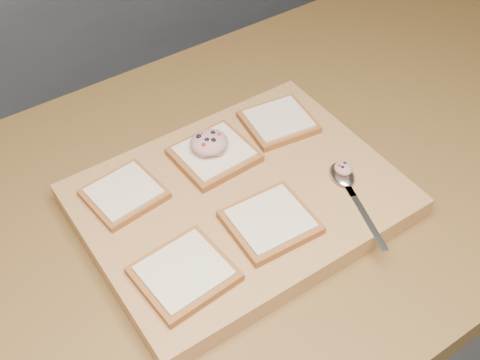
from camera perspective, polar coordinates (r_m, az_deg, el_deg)
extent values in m
cube|color=slate|center=(1.44, 4.10, -11.69)|extent=(1.90, 0.75, 0.84)
cube|color=brown|center=(1.09, 5.33, 0.83)|extent=(2.00, 0.80, 0.06)
cube|color=slate|center=(2.38, -17.70, 14.32)|extent=(3.60, 0.60, 0.90)
cube|color=tan|center=(0.97, 0.00, -1.98)|extent=(0.49, 0.37, 0.04)
cube|color=#9C5B28|center=(0.96, -10.92, -1.34)|extent=(0.12, 0.11, 0.01)
cube|color=beige|center=(0.96, -10.98, -1.02)|extent=(0.11, 0.10, 0.00)
cube|color=#9C5B28|center=(1.01, -2.47, 2.39)|extent=(0.13, 0.12, 0.01)
cube|color=beige|center=(1.00, -2.48, 2.75)|extent=(0.11, 0.10, 0.00)
cube|color=#9C5B28|center=(1.07, 3.67, 5.50)|extent=(0.13, 0.12, 0.01)
cube|color=beige|center=(1.06, 3.69, 5.83)|extent=(0.11, 0.10, 0.00)
cube|color=#9C5B28|center=(0.85, -5.32, -8.87)|extent=(0.13, 0.12, 0.01)
cube|color=beige|center=(0.85, -5.36, -8.53)|extent=(0.12, 0.11, 0.00)
cube|color=#9C5B28|center=(0.91, 2.90, -4.03)|extent=(0.13, 0.12, 0.01)
cube|color=beige|center=(0.90, 2.92, -3.68)|extent=(0.11, 0.10, 0.00)
ellipsoid|color=tan|center=(0.99, -2.95, 3.57)|extent=(0.06, 0.06, 0.03)
sphere|color=black|center=(0.99, -2.58, 4.42)|extent=(0.01, 0.01, 0.01)
sphere|color=black|center=(0.99, -3.92, 4.11)|extent=(0.01, 0.01, 0.01)
sphere|color=black|center=(0.98, -2.54, 3.75)|extent=(0.01, 0.01, 0.01)
sphere|color=black|center=(0.98, -3.16, 3.77)|extent=(0.01, 0.01, 0.01)
sphere|color=#A5140C|center=(0.99, -2.04, 4.28)|extent=(0.01, 0.01, 0.01)
sphere|color=#A5140C|center=(0.99, -3.57, 4.32)|extent=(0.01, 0.01, 0.01)
sphere|color=#A5140C|center=(0.97, -3.46, 3.34)|extent=(0.01, 0.01, 0.01)
ellipsoid|color=silver|center=(0.99, 9.66, 0.52)|extent=(0.05, 0.06, 0.01)
cube|color=silver|center=(0.97, 10.29, -0.80)|extent=(0.02, 0.04, 0.00)
cube|color=silver|center=(0.94, 11.78, -3.38)|extent=(0.05, 0.14, 0.00)
ellipsoid|color=tan|center=(0.98, 9.76, 1.09)|extent=(0.03, 0.03, 0.02)
sphere|color=black|center=(0.98, 9.90, 1.53)|extent=(0.01, 0.01, 0.01)
sphere|color=black|center=(0.97, 9.71, 1.17)|extent=(0.01, 0.01, 0.01)
sphere|color=#A5140C|center=(0.97, 9.41, 1.32)|extent=(0.01, 0.01, 0.01)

